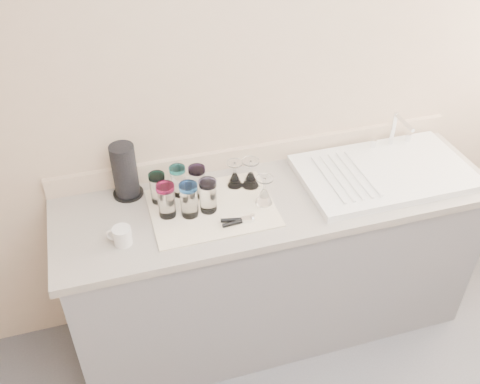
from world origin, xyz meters
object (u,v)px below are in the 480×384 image
object	(u,v)px
paper_towel_roll	(125,172)
tumbler_blue	(189,200)
sink_unit	(385,172)
tumbler_magenta	(166,200)
tumbler_purple	(197,182)
goblet_back_left	(235,178)
can_opener	(238,221)
white_mug	(122,236)
tumbler_teal	(158,188)
tumbler_lavender	(208,196)
goblet_front_right	(264,194)
tumbler_cyan	(178,181)
goblet_back_right	(251,177)

from	to	relation	value
paper_towel_roll	tumbler_blue	bearing A→B (deg)	-43.97
sink_unit	tumbler_magenta	distance (m)	1.07
tumbler_purple	tumbler_magenta	bearing A→B (deg)	-148.67
tumbler_magenta	goblet_back_left	bearing A→B (deg)	19.64
sink_unit	can_opener	bearing A→B (deg)	-169.68
tumbler_purple	goblet_back_left	bearing A→B (deg)	7.89
tumbler_magenta	white_mug	size ratio (longest dim) A/B	1.36
sink_unit	tumbler_teal	distance (m)	1.09
tumbler_magenta	tumbler_lavender	size ratio (longest dim) A/B	1.02
tumbler_purple	goblet_front_right	size ratio (longest dim) A/B	1.11
tumbler_blue	tumbler_lavender	bearing A→B (deg)	4.86
tumbler_teal	tumbler_blue	size ratio (longest dim) A/B	0.90
white_mug	paper_towel_roll	distance (m)	0.34
tumbler_teal	tumbler_cyan	world-z (taller)	tumbler_cyan
tumbler_teal	goblet_back_left	xyz separation A→B (m)	(0.36, 0.01, -0.03)
tumbler_purple	tumbler_magenta	distance (m)	0.19
tumbler_lavender	paper_towel_roll	size ratio (longest dim) A/B	0.60
tumbler_cyan	tumbler_magenta	size ratio (longest dim) A/B	0.92
tumbler_teal	white_mug	distance (m)	0.30
tumbler_magenta	can_opener	world-z (taller)	tumbler_magenta
sink_unit	white_mug	world-z (taller)	sink_unit
tumbler_magenta	goblet_front_right	bearing A→B (deg)	-5.42
tumbler_magenta	paper_towel_roll	world-z (taller)	paper_towel_roll
tumbler_purple	can_opener	bearing A→B (deg)	-62.63
sink_unit	tumbler_cyan	world-z (taller)	sink_unit
goblet_back_left	white_mug	distance (m)	0.61
white_mug	sink_unit	bearing A→B (deg)	5.43
tumbler_purple	tumbler_magenta	size ratio (longest dim) A/B	0.96
tumbler_teal	tumbler_magenta	distance (m)	0.11
tumbler_cyan	can_opener	size ratio (longest dim) A/B	1.01
sink_unit	tumbler_blue	xyz separation A→B (m)	(-0.97, -0.03, 0.07)
tumbler_cyan	tumbler_lavender	xyz separation A→B (m)	(0.10, -0.15, 0.00)
tumbler_lavender	tumbler_purple	bearing A→B (deg)	100.48
tumbler_cyan	can_opener	distance (m)	0.35
tumbler_blue	white_mug	world-z (taller)	tumbler_blue
tumbler_lavender	sink_unit	bearing A→B (deg)	1.43
tumbler_cyan	goblet_back_left	xyz separation A→B (m)	(0.27, -0.01, -0.03)
sink_unit	goblet_back_right	xyz separation A→B (m)	(-0.65, 0.09, 0.04)
tumbler_blue	white_mug	bearing A→B (deg)	-163.31
goblet_back_left	goblet_front_right	world-z (taller)	goblet_front_right
tumbler_magenta	paper_towel_roll	size ratio (longest dim) A/B	0.61
tumbler_magenta	tumbler_lavender	bearing A→B (deg)	-5.97
can_opener	white_mug	size ratio (longest dim) A/B	1.25
tumbler_purple	tumbler_blue	distance (m)	0.14
tumbler_purple	goblet_back_right	bearing A→B (deg)	0.29
tumbler_purple	can_opener	distance (m)	0.28
goblet_front_right	paper_towel_roll	size ratio (longest dim) A/B	0.53
sink_unit	tumbler_blue	world-z (taller)	sink_unit
can_opener	tumbler_cyan	bearing A→B (deg)	126.81
goblet_back_left	paper_towel_roll	world-z (taller)	paper_towel_roll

